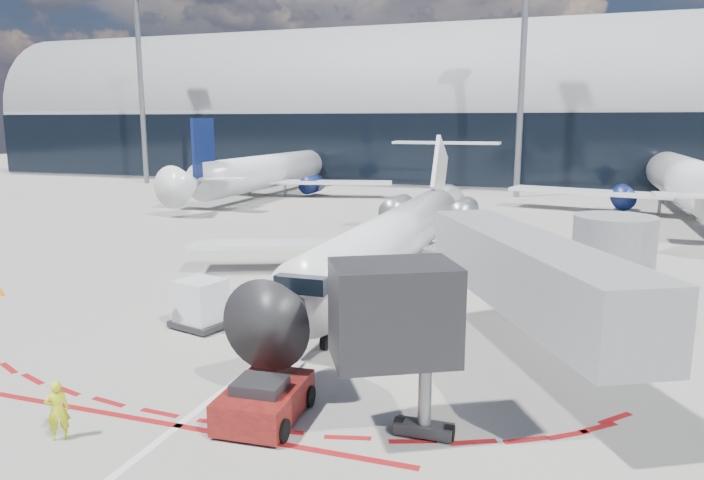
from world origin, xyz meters
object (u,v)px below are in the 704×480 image
(pushback_tug, at_px, (264,400))
(uld_container, at_px, (201,304))
(regional_jet, at_px, (399,235))
(ramp_worker, at_px, (57,410))

(pushback_tug, bearing_deg, uld_container, 129.60)
(regional_jet, distance_m, uld_container, 11.92)
(ramp_worker, relative_size, uld_container, 0.65)
(regional_jet, bearing_deg, pushback_tug, -88.75)
(pushback_tug, distance_m, uld_container, 9.07)
(ramp_worker, bearing_deg, regional_jet, -147.17)
(pushback_tug, xyz_separation_m, uld_container, (-6.20, 6.60, 0.43))
(pushback_tug, bearing_deg, regional_jet, 87.62)
(pushback_tug, distance_m, ramp_worker, 5.56)
(uld_container, bearing_deg, regional_jet, 75.31)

